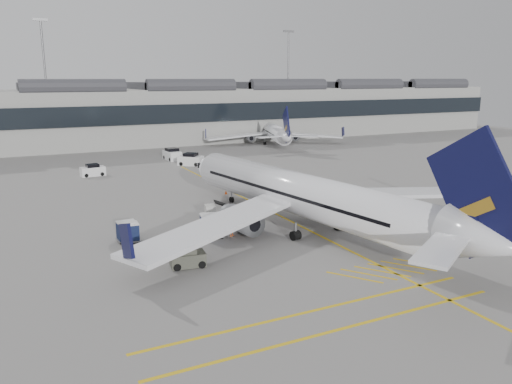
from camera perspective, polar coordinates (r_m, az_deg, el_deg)
name	(u,v)px	position (r m, az deg, el deg)	size (l,w,h in m)	color
ground	(220,261)	(37.41, -4.17, -7.83)	(220.00, 220.00, 0.00)	gray
terminal	(81,115)	(105.46, -19.32, 8.32)	(200.00, 20.45, 12.40)	#9E9E99
light_masts	(62,72)	(119.04, -21.33, 12.64)	(113.00, 0.60, 25.45)	slate
apron_markings	(274,213)	(50.10, 2.11, -2.41)	(0.25, 60.00, 0.01)	gold
airliner_main	(305,196)	(44.08, 5.61, -0.46)	(35.82, 39.41, 10.52)	white
airliner_far	(273,132)	(103.37, 1.98, 6.90)	(27.52, 30.54, 8.39)	white
belt_loader	(221,215)	(47.51, -4.03, -2.59)	(4.90, 2.33, 1.94)	beige
baggage_cart_a	(211,225)	(42.39, -5.13, -3.81)	(2.19, 1.93, 2.01)	gray
baggage_cart_b	(248,219)	(44.20, -0.90, -3.07)	(2.36, 2.19, 2.00)	gray
baggage_cart_c	(127,231)	(42.68, -14.55, -4.30)	(1.68, 1.41, 1.69)	gray
baggage_cart_d	(130,232)	(42.39, -14.25, -4.45)	(1.62, 1.36, 1.63)	gray
ramp_agent_a	(232,227)	(42.72, -2.78, -4.02)	(0.58, 0.38, 1.60)	#E5470C
ramp_agent_b	(250,227)	(42.64, -0.67, -4.00)	(0.81, 0.63, 1.67)	orange
pushback_tug	(188,258)	(36.38, -7.81, -7.51)	(2.64, 1.84, 1.37)	#4E5043
safety_cone_nose	(226,192)	(58.23, -3.45, -0.03)	(0.34, 0.34, 0.47)	#F24C0A
safety_cone_engine	(323,215)	(48.57, 7.64, -2.67)	(0.41, 0.41, 0.57)	#F24C0A
service_van_left	(93,171)	(72.63, -18.16, 2.34)	(3.36, 1.92, 1.65)	white
service_van_mid	(172,155)	(83.82, -9.57, 4.24)	(2.24, 4.00, 1.98)	white
service_van_right	(191,160)	(78.06, -7.47, 3.66)	(4.02, 3.93, 1.93)	white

